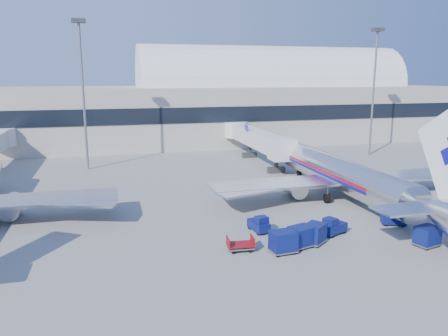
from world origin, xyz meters
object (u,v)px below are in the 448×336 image
object	(u,v)px
barrier_mid	(438,194)
jetbridge_near	(254,137)
barrier_near	(415,196)
cart_solo_near	(427,236)
airliner_main	(344,175)
mast_west	(82,73)
cart_solo_far	(445,211)
tug_left	(259,224)
tug_right	(393,218)
tug_lead	(333,227)
mast_east	(375,73)
cart_train_c	(283,241)
cart_train_a	(315,233)
cart_train_b	(301,236)
cart_open_red	(241,246)

from	to	relation	value
barrier_mid	jetbridge_near	bearing A→B (deg)	115.44
barrier_near	barrier_mid	world-z (taller)	same
jetbridge_near	cart_solo_near	bearing A→B (deg)	-87.46
airliner_main	mast_west	distance (m)	41.12
cart_solo_far	tug_left	bearing A→B (deg)	-156.85
jetbridge_near	tug_right	world-z (taller)	jetbridge_near
cart_solo_near	tug_lead	bearing A→B (deg)	129.69
mast_west	mast_east	distance (m)	50.00
cart_solo_near	airliner_main	bearing A→B (deg)	73.60
cart_train_c	jetbridge_near	bearing A→B (deg)	69.66
barrier_near	cart_train_a	size ratio (longest dim) A/B	1.17
tug_right	cart_train_a	bearing A→B (deg)	-143.29
mast_east	cart_train_b	distance (m)	50.95
cart_train_a	cart_solo_near	world-z (taller)	cart_train_a
jetbridge_near	cart_open_red	world-z (taller)	jetbridge_near
barrier_near	cart_solo_near	size ratio (longest dim) A/B	1.29
barrier_near	cart_solo_far	world-z (taller)	cart_solo_far
jetbridge_near	barrier_near	distance (m)	30.82
mast_east	barrier_near	distance (m)	33.67
cart_train_c	mast_west	bearing A→B (deg)	108.40
tug_right	cart_train_a	distance (m)	9.98
cart_train_b	cart_solo_near	size ratio (longest dim) A/B	1.06
airliner_main	cart_train_a	distance (m)	15.52
mast_west	cart_solo_near	world-z (taller)	mast_west
barrier_near	cart_solo_far	distance (m)	7.14
jetbridge_near	tug_left	distance (m)	36.08
mast_east	cart_train_c	distance (m)	52.74
jetbridge_near	cart_train_c	world-z (taller)	jetbridge_near
cart_solo_near	cart_solo_far	world-z (taller)	cart_solo_near
mast_west	mast_east	bearing A→B (deg)	0.00
airliner_main	cart_train_c	world-z (taller)	airliner_main
cart_train_a	cart_train_c	world-z (taller)	cart_train_c
cart_train_a	cart_train_c	distance (m)	3.64
mast_east	barrier_mid	xyz separation A→B (m)	(-8.70, -28.00, -14.34)
airliner_main	cart_train_a	size ratio (longest dim) A/B	14.51
mast_east	barrier_near	xyz separation A→B (m)	(-12.00, -28.00, -14.34)
tug_left	mast_east	bearing A→B (deg)	-54.45
barrier_mid	cart_train_c	xyz separation A→B (m)	(-24.37, -10.70, 0.55)
mast_east	barrier_mid	distance (m)	32.64
barrier_near	cart_train_c	size ratio (longest dim) A/B	1.32
airliner_main	cart_open_red	xyz separation A→B (m)	(-16.31, -11.83, -2.50)
cart_train_b	cart_train_a	bearing A→B (deg)	-1.02
tug_lead	jetbridge_near	bearing A→B (deg)	58.48
barrier_mid	tug_lead	world-z (taller)	tug_lead
cart_train_a	cart_open_red	size ratio (longest dim) A/B	1.11
tug_left	cart_train_b	distance (m)	5.03
barrier_mid	airliner_main	bearing A→B (deg)	167.50
barrier_near	mast_east	bearing A→B (deg)	66.80
jetbridge_near	cart_train_c	size ratio (longest dim) A/B	12.14
cart_train_b	mast_west	bearing A→B (deg)	98.60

